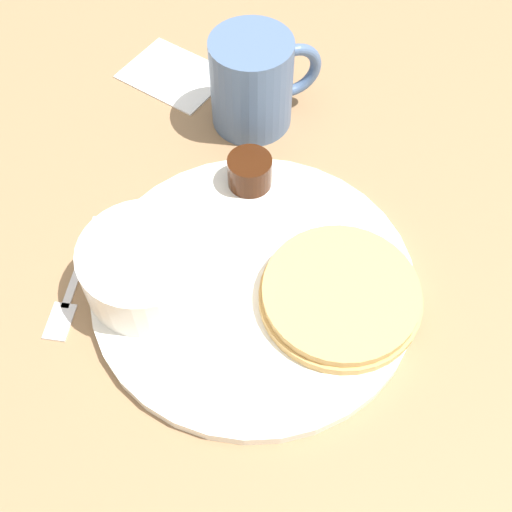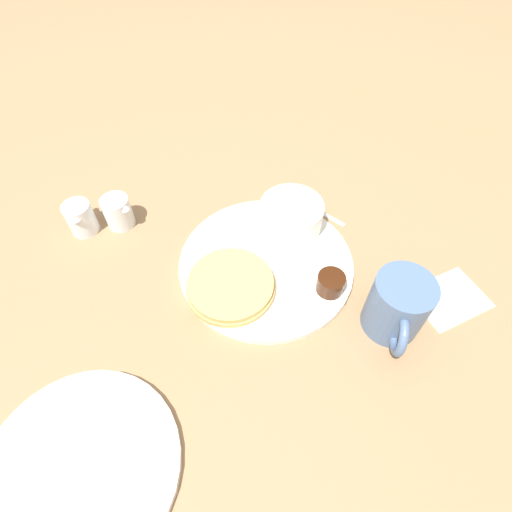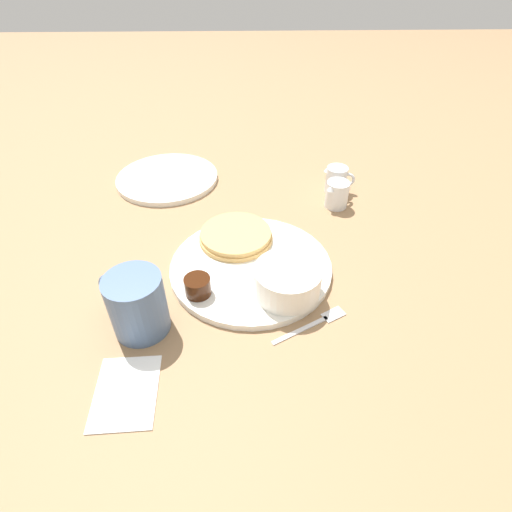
{
  "view_description": "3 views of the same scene",
  "coord_description": "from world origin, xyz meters",
  "px_view_note": "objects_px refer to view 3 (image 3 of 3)",
  "views": [
    {
      "loc": [
        0.18,
        -0.23,
        0.48
      ],
      "look_at": [
        -0.01,
        0.01,
        0.02
      ],
      "focal_mm": 45.0,
      "sensor_mm": 36.0,
      "label": 1
    },
    {
      "loc": [
        0.16,
        0.35,
        0.53
      ],
      "look_at": [
        0.02,
        0.0,
        0.04
      ],
      "focal_mm": 28.0,
      "sensor_mm": 36.0,
      "label": 2
    },
    {
      "loc": [
        -0.52,
        0.01,
        0.47
      ],
      "look_at": [
        -0.02,
        -0.01,
        0.05
      ],
      "focal_mm": 28.0,
      "sensor_mm": 36.0,
      "label": 3
    }
  ],
  "objects_px": {
    "plate": "(251,266)",
    "creamer_pitcher_far": "(336,179)",
    "coffee_mug": "(136,304)",
    "fork": "(317,322)",
    "bowl": "(287,280)",
    "creamer_pitcher_near": "(337,194)"
  },
  "relations": [
    {
      "from": "coffee_mug",
      "to": "fork",
      "type": "distance_m",
      "value": 0.27
    },
    {
      "from": "creamer_pitcher_near",
      "to": "creamer_pitcher_far",
      "type": "relative_size",
      "value": 0.86
    },
    {
      "from": "bowl",
      "to": "fork",
      "type": "bearing_deg",
      "value": -142.23
    },
    {
      "from": "creamer_pitcher_near",
      "to": "creamer_pitcher_far",
      "type": "distance_m",
      "value": 0.06
    },
    {
      "from": "plate",
      "to": "creamer_pitcher_near",
      "type": "relative_size",
      "value": 4.72
    },
    {
      "from": "creamer_pitcher_near",
      "to": "fork",
      "type": "bearing_deg",
      "value": 164.98
    },
    {
      "from": "creamer_pitcher_far",
      "to": "fork",
      "type": "bearing_deg",
      "value": 165.93
    },
    {
      "from": "bowl",
      "to": "creamer_pitcher_far",
      "type": "bearing_deg",
      "value": -22.9
    },
    {
      "from": "plate",
      "to": "fork",
      "type": "bearing_deg",
      "value": -141.7
    },
    {
      "from": "plate",
      "to": "creamer_pitcher_near",
      "type": "bearing_deg",
      "value": -43.06
    },
    {
      "from": "bowl",
      "to": "creamer_pitcher_near",
      "type": "relative_size",
      "value": 1.79
    },
    {
      "from": "coffee_mug",
      "to": "fork",
      "type": "relative_size",
      "value": 0.89
    },
    {
      "from": "plate",
      "to": "creamer_pitcher_far",
      "type": "relative_size",
      "value": 4.07
    },
    {
      "from": "plate",
      "to": "creamer_pitcher_far",
      "type": "distance_m",
      "value": 0.33
    },
    {
      "from": "plate",
      "to": "creamer_pitcher_far",
      "type": "bearing_deg",
      "value": -36.98
    },
    {
      "from": "bowl",
      "to": "creamer_pitcher_near",
      "type": "xyz_separation_m",
      "value": [
        0.27,
        -0.13,
        -0.01
      ]
    },
    {
      "from": "coffee_mug",
      "to": "creamer_pitcher_far",
      "type": "relative_size",
      "value": 1.56
    },
    {
      "from": "creamer_pitcher_far",
      "to": "fork",
      "type": "xyz_separation_m",
      "value": [
        -0.39,
        0.1,
        -0.03
      ]
    },
    {
      "from": "bowl",
      "to": "creamer_pitcher_near",
      "type": "distance_m",
      "value": 0.3
    },
    {
      "from": "bowl",
      "to": "coffee_mug",
      "type": "bearing_deg",
      "value": 103.61
    },
    {
      "from": "bowl",
      "to": "fork",
      "type": "height_order",
      "value": "bowl"
    },
    {
      "from": "fork",
      "to": "bowl",
      "type": "bearing_deg",
      "value": 37.77
    }
  ]
}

